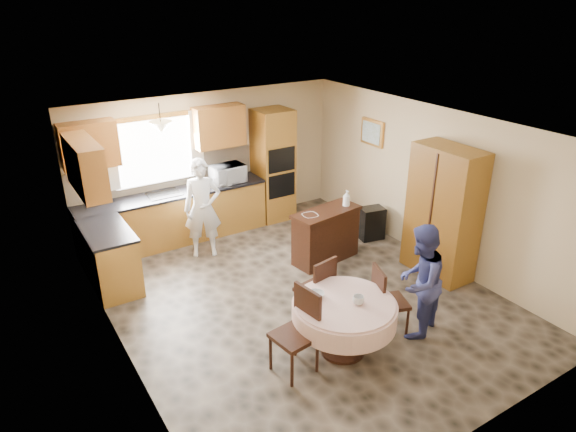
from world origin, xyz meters
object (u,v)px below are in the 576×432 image
Objects in this scene: oven_tower at (273,165)px; chair_left at (300,327)px; sideboard at (326,237)px; cupboard at (443,213)px; chair_back at (319,287)px; chair_right at (385,297)px; person_dining at (419,282)px; person_sink at (203,208)px; dining_table at (344,313)px.

oven_tower reaches higher than chair_left.
oven_tower reaches higher than sideboard.
cupboard is 2.39m from chair_back.
chair_left reaches higher than chair_right.
person_dining is at bearing -104.25° from chair_right.
chair_left is at bearing -72.69° from person_sink.
oven_tower is 1.92m from person_sink.
chair_left is at bearing -32.43° from person_dining.
cupboard is 1.97m from chair_right.
oven_tower is 3.57m from chair_back.
oven_tower is at bearing 9.48° from chair_right.
cupboard is 3.79m from person_sink.
chair_right reaches higher than dining_table.
oven_tower is 2.20× the size of chair_back.
dining_table is at bearing -162.80° from cupboard.
chair_back is 0.63× the size of person_dining.
sideboard is at bearing -139.05° from chair_back.
cupboard is at bearing 95.19° from chair_left.
chair_left is 0.97m from chair_back.
person_dining reaches higher than chair_right.
chair_back is 1.29m from person_dining.
chair_back reaches higher than chair_right.
person_sink is 3.73m from person_dining.
cupboard is 1.97× the size of chair_left.
oven_tower reaches higher than chair_back.
dining_table is at bearing -128.81° from sideboard.
oven_tower is 1.69× the size of dining_table.
chair_right is 0.56× the size of person_sink.
sideboard is 2.05m from chair_right.
sideboard is at bearing 4.86° from chair_right.
sideboard is 2.25m from person_dining.
person_sink reaches higher than chair_right.
person_dining is (1.03, -0.19, 0.20)m from dining_table.
cupboard is at bearing -53.39° from sideboard.
sideboard is 0.57× the size of cupboard.
person_sink reaches higher than chair_back.
chair_left is at bearing -166.78° from cupboard.
person_dining reaches higher than sideboard.
chair_right reaches higher than sideboard.
person_dining is (0.92, -0.87, 0.23)m from chair_back.
chair_right is at bearing 81.83° from chair_left.
sideboard is 1.23× the size of chair_right.
oven_tower is at bearing 70.86° from dining_table.
person_dining is (1.42, -3.45, -0.07)m from person_sink.
person_sink is (-0.50, 2.58, 0.30)m from chair_back.
cupboard is at bearing -71.61° from oven_tower.
cupboard is 2.17× the size of chair_right.
oven_tower reaches higher than person_sink.
chair_left is (-1.82, -1.98, 0.16)m from sideboard.
chair_back is 1.02× the size of chair_right.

